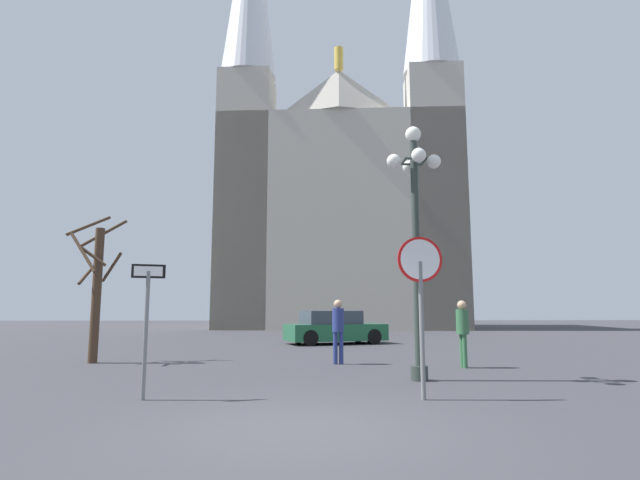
% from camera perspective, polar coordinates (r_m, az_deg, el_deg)
% --- Properties ---
extents(ground_plane, '(120.00, 120.00, 0.00)m').
position_cam_1_polar(ground_plane, '(6.60, -2.71, -20.82)').
color(ground_plane, '#38383D').
extents(cathedral, '(19.70, 15.17, 38.40)m').
position_cam_1_polar(cathedral, '(41.86, 2.32, 5.32)').
color(cathedral, '#BCB5A5').
rests_on(cathedral, ground).
extents(stop_sign, '(0.78, 0.09, 2.71)m').
position_cam_1_polar(stop_sign, '(8.66, 11.39, -4.94)').
color(stop_sign, slate).
rests_on(stop_sign, ground).
extents(one_way_arrow_sign, '(0.54, 0.19, 2.23)m').
position_cam_1_polar(one_way_arrow_sign, '(8.95, -19.16, -8.10)').
color(one_way_arrow_sign, slate).
rests_on(one_way_arrow_sign, ground).
extents(street_lamp, '(1.21, 1.21, 5.51)m').
position_cam_1_polar(street_lamp, '(11.08, 10.81, 2.41)').
color(street_lamp, '#2D3833').
rests_on(street_lamp, ground).
extents(bare_tree, '(1.58, 1.71, 4.30)m').
position_cam_1_polar(bare_tree, '(15.53, -24.16, -4.74)').
color(bare_tree, '#473323').
rests_on(bare_tree, ground).
extents(parked_car_near_green, '(4.53, 2.99, 1.40)m').
position_cam_1_polar(parked_car_near_green, '(21.85, 1.62, -10.02)').
color(parked_car_near_green, '#1E5B38').
rests_on(parked_car_near_green, ground).
extents(pedestrian_walking, '(0.32, 0.32, 1.73)m').
position_cam_1_polar(pedestrian_walking, '(13.86, 2.08, -9.63)').
color(pedestrian_walking, navy).
rests_on(pedestrian_walking, ground).
extents(pedestrian_standing, '(0.32, 0.32, 1.70)m').
position_cam_1_polar(pedestrian_standing, '(13.52, 15.94, -9.49)').
color(pedestrian_standing, '#33663F').
rests_on(pedestrian_standing, ground).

